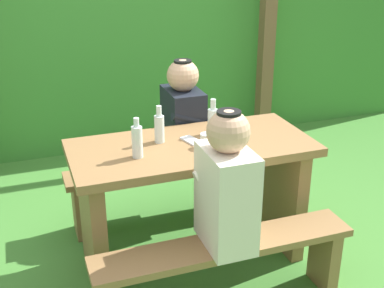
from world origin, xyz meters
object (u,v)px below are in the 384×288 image
Objects in this scene: person_white_shirt at (227,185)px; bench_far at (168,179)px; drinking_glass at (207,140)px; cell_phone at (191,140)px; person_black_coat at (183,117)px; bottle_center at (213,120)px; bottle_left at (137,141)px; bottle_right at (159,127)px; picnic_table at (192,183)px; bench_near at (224,262)px.

bench_far is at bearing 90.16° from person_white_shirt.
cell_phone is at bearing 116.51° from drinking_glass.
person_black_coat reaches higher than bottle_center.
bottle_left is 1.02× the size of bottle_right.
person_white_shirt is 0.64m from bottle_center.
picnic_table is 1.00× the size of bench_near.
bottle_right reaches higher than bottle_center.
bottle_right is at bearing -177.74° from bottle_center.
bench_near is 0.72m from cell_phone.
drinking_glass is 0.21m from bottle_center.
bottle_center is (0.17, -0.40, 0.56)m from bench_far.
picnic_table is at bearing 12.42° from bottle_left.
person_black_coat is at bearing 97.42° from bottle_center.
drinking_glass is (0.06, -0.58, 0.51)m from bench_far.
bottle_right is at bearing 105.91° from person_white_shirt.
bench_near is 0.84m from bottle_center.
cell_phone is (0.01, 0.54, 0.47)m from bench_near.
person_black_coat is at bearing 83.39° from bench_near.
cell_phone is (-0.11, -0.47, 0.02)m from person_black_coat.
drinking_glass is at bearing 81.77° from bench_near.
person_white_shirt is at bearing -51.58° from bottle_left.
cell_phone is at bearing 89.28° from person_white_shirt.
bottle_center is (0.17, 0.10, 0.34)m from picnic_table.
cell_phone is at bearing -88.83° from bench_far.
person_white_shirt is 0.44m from drinking_glass.
person_white_shirt reaches higher than bottle_center.
drinking_glass is 0.36× the size of bottle_right.
person_black_coat is at bearing 55.47° from bottle_right.
person_black_coat is 3.29× the size of bottle_center.
bench_far is 1.95× the size of person_white_shirt.
cell_phone is (0.01, 0.04, 0.26)m from picnic_table.
bench_near is 6.38× the size of bottle_right.
person_white_shirt reaches higher than picnic_table.
bottle_right is (-0.28, -0.41, 0.11)m from person_black_coat.
picnic_table is at bearing -28.65° from bottle_right.
picnic_table is 10.00× the size of cell_phone.
bench_near is 0.67m from drinking_glass.
person_black_coat is 5.14× the size of cell_phone.
picnic_table is 0.55m from bench_near.
person_black_coat reaches higher than bottle_right.
picnic_table is 0.55m from person_white_shirt.
picnic_table is 0.31m from drinking_glass.
bottle_right is 0.34m from bottle_center.
bottle_left is at bearing -120.15° from bench_far.
cell_phone is (-0.05, 0.11, -0.04)m from drinking_glass.
person_black_coat is at bearing 83.52° from person_white_shirt.
drinking_glass is at bearing -121.34° from bottle_center.
person_white_shirt is at bearing -89.84° from bench_far.
bottle_right reaches higher than bench_near.
person_white_shirt is at bearing -89.69° from picnic_table.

